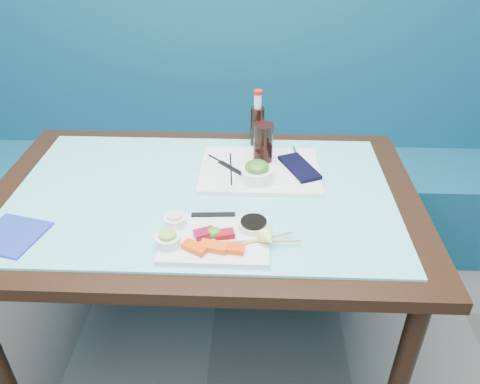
{
  "coord_description": "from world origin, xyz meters",
  "views": [
    {
      "loc": [
        0.17,
        0.19,
        1.59
      ],
      "look_at": [
        0.12,
        1.39,
        0.8
      ],
      "focal_mm": 35.0,
      "sensor_mm": 36.0,
      "label": 1
    }
  ],
  "objects_px": {
    "sashimi_plate": "(215,240)",
    "cola_glass": "(263,143)",
    "dining_table": "(204,215)",
    "cola_bottle_body": "(257,126)",
    "seaweed_bowl": "(257,174)",
    "blue_napkin": "(11,235)",
    "serving_tray": "(260,170)",
    "booth_bench": "(223,165)"
  },
  "relations": [
    {
      "from": "booth_bench",
      "to": "cola_bottle_body",
      "type": "distance_m",
      "value": 0.7
    },
    {
      "from": "booth_bench",
      "to": "sashimi_plate",
      "type": "distance_m",
      "value": 1.16
    },
    {
      "from": "sashimi_plate",
      "to": "seaweed_bowl",
      "type": "distance_m",
      "value": 0.33
    },
    {
      "from": "blue_napkin",
      "to": "serving_tray",
      "type": "bearing_deg",
      "value": 28.62
    },
    {
      "from": "dining_table",
      "to": "blue_napkin",
      "type": "distance_m",
      "value": 0.58
    },
    {
      "from": "dining_table",
      "to": "cola_glass",
      "type": "xyz_separation_m",
      "value": [
        0.19,
        0.19,
        0.18
      ]
    },
    {
      "from": "dining_table",
      "to": "sashimi_plate",
      "type": "xyz_separation_m",
      "value": [
        0.06,
        -0.25,
        0.1
      ]
    },
    {
      "from": "dining_table",
      "to": "cola_glass",
      "type": "bearing_deg",
      "value": 43.95
    },
    {
      "from": "dining_table",
      "to": "sashimi_plate",
      "type": "distance_m",
      "value": 0.28
    },
    {
      "from": "cola_glass",
      "to": "cola_bottle_body",
      "type": "height_order",
      "value": "cola_glass"
    },
    {
      "from": "dining_table",
      "to": "blue_napkin",
      "type": "xyz_separation_m",
      "value": [
        -0.52,
        -0.25,
        0.09
      ]
    },
    {
      "from": "seaweed_bowl",
      "to": "cola_glass",
      "type": "distance_m",
      "value": 0.14
    },
    {
      "from": "sashimi_plate",
      "to": "serving_tray",
      "type": "height_order",
      "value": "same"
    },
    {
      "from": "booth_bench",
      "to": "serving_tray",
      "type": "distance_m",
      "value": 0.83
    },
    {
      "from": "seaweed_bowl",
      "to": "dining_table",
      "type": "bearing_deg",
      "value": -161.81
    },
    {
      "from": "serving_tray",
      "to": "blue_napkin",
      "type": "xyz_separation_m",
      "value": [
        -0.7,
        -0.38,
        -0.0
      ]
    },
    {
      "from": "serving_tray",
      "to": "seaweed_bowl",
      "type": "xyz_separation_m",
      "value": [
        -0.01,
        -0.07,
        0.03
      ]
    },
    {
      "from": "serving_tray",
      "to": "seaweed_bowl",
      "type": "bearing_deg",
      "value": -97.59
    },
    {
      "from": "sashimi_plate",
      "to": "cola_glass",
      "type": "xyz_separation_m",
      "value": [
        0.13,
        0.44,
        0.08
      ]
    },
    {
      "from": "cola_bottle_body",
      "to": "blue_napkin",
      "type": "distance_m",
      "value": 0.91
    },
    {
      "from": "sashimi_plate",
      "to": "cola_glass",
      "type": "relative_size",
      "value": 2.14
    },
    {
      "from": "dining_table",
      "to": "seaweed_bowl",
      "type": "distance_m",
      "value": 0.22
    },
    {
      "from": "sashimi_plate",
      "to": "dining_table",
      "type": "bearing_deg",
      "value": 104.52
    },
    {
      "from": "blue_napkin",
      "to": "cola_glass",
      "type": "bearing_deg",
      "value": 31.61
    },
    {
      "from": "booth_bench",
      "to": "blue_napkin",
      "type": "height_order",
      "value": "booth_bench"
    },
    {
      "from": "cola_glass",
      "to": "blue_napkin",
      "type": "height_order",
      "value": "cola_glass"
    },
    {
      "from": "sashimi_plate",
      "to": "cola_glass",
      "type": "height_order",
      "value": "cola_glass"
    },
    {
      "from": "booth_bench",
      "to": "blue_napkin",
      "type": "bearing_deg",
      "value": -115.36
    },
    {
      "from": "sashimi_plate",
      "to": "blue_napkin",
      "type": "height_order",
      "value": "sashimi_plate"
    },
    {
      "from": "cola_glass",
      "to": "booth_bench",
      "type": "bearing_deg",
      "value": 106.58
    },
    {
      "from": "cola_glass",
      "to": "blue_napkin",
      "type": "xyz_separation_m",
      "value": [
        -0.71,
        -0.44,
        -0.08
      ]
    },
    {
      "from": "serving_tray",
      "to": "sashimi_plate",
      "type": "bearing_deg",
      "value": -107.51
    },
    {
      "from": "sashimi_plate",
      "to": "blue_napkin",
      "type": "distance_m",
      "value": 0.58
    },
    {
      "from": "dining_table",
      "to": "cola_bottle_body",
      "type": "relative_size",
      "value": 9.5
    },
    {
      "from": "seaweed_bowl",
      "to": "blue_napkin",
      "type": "xyz_separation_m",
      "value": [
        -0.69,
        -0.31,
        -0.03
      ]
    },
    {
      "from": "booth_bench",
      "to": "dining_table",
      "type": "xyz_separation_m",
      "value": [
        0.0,
        -0.84,
        0.29
      ]
    },
    {
      "from": "dining_table",
      "to": "serving_tray",
      "type": "distance_m",
      "value": 0.25
    },
    {
      "from": "dining_table",
      "to": "cola_bottle_body",
      "type": "xyz_separation_m",
      "value": [
        0.17,
        0.34,
        0.16
      ]
    },
    {
      "from": "dining_table",
      "to": "seaweed_bowl",
      "type": "bearing_deg",
      "value": 18.19
    },
    {
      "from": "booth_bench",
      "to": "dining_table",
      "type": "relative_size",
      "value": 2.14
    },
    {
      "from": "sashimi_plate",
      "to": "cola_bottle_body",
      "type": "bearing_deg",
      "value": 80.07
    },
    {
      "from": "serving_tray",
      "to": "cola_glass",
      "type": "height_order",
      "value": "cola_glass"
    }
  ]
}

